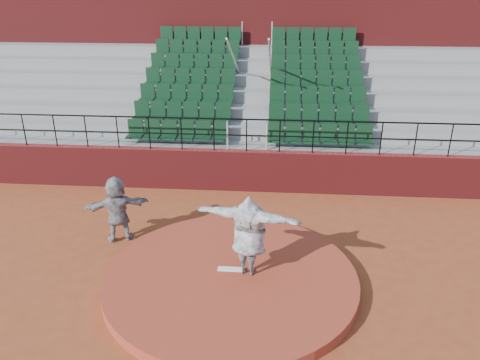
# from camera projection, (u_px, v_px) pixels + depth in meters

# --- Properties ---
(ground) EXTENTS (90.00, 90.00, 0.00)m
(ground) POSITION_uv_depth(u_px,v_px,m) (231.00, 283.00, 10.26)
(ground) COLOR brown
(ground) RESTS_ON ground
(pitchers_mound) EXTENTS (5.50, 5.50, 0.25)m
(pitchers_mound) POSITION_uv_depth(u_px,v_px,m) (231.00, 278.00, 10.22)
(pitchers_mound) COLOR #9C3823
(pitchers_mound) RESTS_ON ground
(pitching_rubber) EXTENTS (0.60, 0.15, 0.03)m
(pitching_rubber) POSITION_uv_depth(u_px,v_px,m) (231.00, 269.00, 10.30)
(pitching_rubber) COLOR white
(pitching_rubber) RESTS_ON pitchers_mound
(boundary_wall) EXTENTS (24.00, 0.30, 1.30)m
(boundary_wall) POSITION_uv_depth(u_px,v_px,m) (246.00, 171.00, 14.59)
(boundary_wall) COLOR maroon
(boundary_wall) RESTS_ON ground
(wall_railing) EXTENTS (24.04, 0.05, 1.03)m
(wall_railing) POSITION_uv_depth(u_px,v_px,m) (247.00, 128.00, 14.04)
(wall_railing) COLOR black
(wall_railing) RESTS_ON boundary_wall
(seating_deck) EXTENTS (24.00, 5.97, 4.63)m
(seating_deck) POSITION_uv_depth(u_px,v_px,m) (253.00, 115.00, 17.61)
(seating_deck) COLOR gray
(seating_deck) RESTS_ON ground
(press_box_facade) EXTENTS (24.00, 3.00, 7.10)m
(press_box_facade) POSITION_uv_depth(u_px,v_px,m) (259.00, 44.00, 20.40)
(press_box_facade) COLOR maroon
(press_box_facade) RESTS_ON ground
(pitcher) EXTENTS (2.34, 1.12, 1.84)m
(pitcher) POSITION_uv_depth(u_px,v_px,m) (249.00, 235.00, 9.87)
(pitcher) COLOR black
(pitcher) RESTS_ON pitchers_mound
(fielder) EXTENTS (1.67, 1.05, 1.72)m
(fielder) POSITION_uv_depth(u_px,v_px,m) (117.00, 209.00, 11.68)
(fielder) COLOR black
(fielder) RESTS_ON ground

